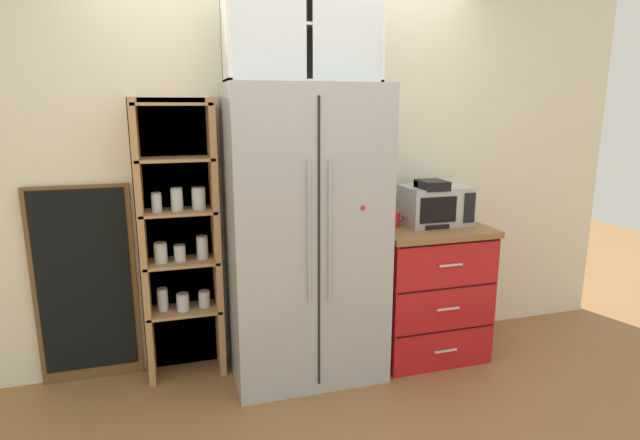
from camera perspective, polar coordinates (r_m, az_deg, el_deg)
name	(u,v)px	position (r m, az deg, el deg)	size (l,w,h in m)	color
ground_plane	(307,372)	(3.53, -1.44, -16.49)	(10.76, 10.76, 0.00)	olive
wall_back_cream	(291,172)	(3.50, -3.28, 5.34)	(5.06, 0.10, 2.55)	silver
refrigerator	(305,235)	(3.22, -1.71, -1.71)	(0.94, 0.65, 1.84)	#ADAFB5
pantry_shelf_column	(180,238)	(3.37, -15.24, -1.91)	(0.52, 0.28, 1.76)	brown
counter_cabinet	(426,290)	(3.69, 11.62, -7.56)	(0.76, 0.62, 0.92)	red
microwave	(434,205)	(3.60, 12.56, 1.65)	(0.44, 0.33, 0.26)	#ADAFB5
coffee_maker	(429,203)	(3.53, 12.02, 1.87)	(0.17, 0.20, 0.31)	black
mug_red	(394,219)	(3.48, 8.15, 0.07)	(0.12, 0.09, 0.09)	red
mug_navy	(428,218)	(3.57, 11.83, 0.26)	(0.11, 0.07, 0.10)	navy
bottle_amber	(434,209)	(3.48, 12.49, 1.16)	(0.06, 0.06, 0.28)	brown
upper_cabinet	(301,28)	(3.19, -2.09, 20.49)	(0.90, 0.32, 0.63)	silver
chalkboard_menu	(86,285)	(3.52, -24.54, -6.55)	(0.60, 0.04, 1.25)	brown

